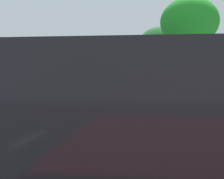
# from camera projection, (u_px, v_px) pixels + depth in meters

# --- Properties ---
(ground) EXTENTS (56.80, 56.80, 0.00)m
(ground) POSITION_uv_depth(u_px,v_px,m) (105.00, 125.00, 10.98)
(ground) COLOR #333333
(sidewalk) EXTENTS (4.24, 35.50, 0.13)m
(sidewalk) POSITION_uv_depth(u_px,v_px,m) (218.00, 124.00, 10.78)
(sidewalk) COLOR #949698
(sidewalk) RESTS_ON ground
(curb_edge) EXTENTS (0.16, 35.50, 0.13)m
(curb_edge) POSITION_uv_depth(u_px,v_px,m) (159.00, 124.00, 10.88)
(curb_edge) COLOR gray
(curb_edge) RESTS_ON ground
(lane_stripe_centre) EXTENTS (0.14, 35.80, 0.01)m
(lane_stripe_centre) POSITION_uv_depth(u_px,v_px,m) (30.00, 124.00, 11.26)
(lane_stripe_centre) COLOR white
(lane_stripe_centre) RESTS_ON ground
(lane_stripe_bike_edge) EXTENTS (0.12, 35.50, 0.01)m
(lane_stripe_bike_edge) POSITION_uv_depth(u_px,v_px,m) (120.00, 125.00, 10.95)
(lane_stripe_bike_edge) COLOR white
(lane_stripe_bike_edge) RESTS_ON ground
(parked_suv_dark_blue_second) EXTENTS (2.20, 4.81, 1.99)m
(parked_suv_dark_blue_second) POSITION_uv_depth(u_px,v_px,m) (131.00, 100.00, 10.20)
(parked_suv_dark_blue_second) COLOR navy
(parked_suv_dark_blue_second) RESTS_ON ground
(parked_sedan_grey_mid) EXTENTS (2.01, 4.48, 1.52)m
(parked_sedan_grey_mid) POSITION_uv_depth(u_px,v_px,m) (129.00, 96.00, 17.14)
(parked_sedan_grey_mid) COLOR slate
(parked_sedan_grey_mid) RESTS_ON ground
(parked_sedan_tan_far) EXTENTS (1.84, 4.40, 1.52)m
(parked_sedan_tan_far) POSITION_uv_depth(u_px,v_px,m) (129.00, 91.00, 23.40)
(parked_sedan_tan_far) COLOR tan
(parked_sedan_tan_far) RESTS_ON ground
(bicycle_at_curb) EXTENTS (1.40, 1.11, 0.76)m
(bicycle_at_curb) POSITION_uv_depth(u_px,v_px,m) (147.00, 115.00, 10.89)
(bicycle_at_curb) COLOR black
(bicycle_at_curb) RESTS_ON ground
(cyclist_with_backpack) EXTENTS (0.51, 0.57, 1.77)m
(cyclist_with_backpack) POSITION_uv_depth(u_px,v_px,m) (154.00, 98.00, 10.39)
(cyclist_with_backpack) COLOR #C6B284
(cyclist_with_backpack) RESTS_ON ground
(street_tree_near_cyclist) EXTENTS (2.24, 2.24, 4.79)m
(street_tree_near_cyclist) POSITION_uv_depth(u_px,v_px,m) (189.00, 25.00, 11.16)
(street_tree_near_cyclist) COLOR #503431
(street_tree_near_cyclist) RESTS_ON sidewalk
(street_tree_mid_block) EXTENTS (3.44, 3.44, 5.39)m
(street_tree_mid_block) POSITION_uv_depth(u_px,v_px,m) (159.00, 51.00, 20.98)
(street_tree_mid_block) COLOR #4F3A2F
(street_tree_mid_block) RESTS_ON sidewalk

